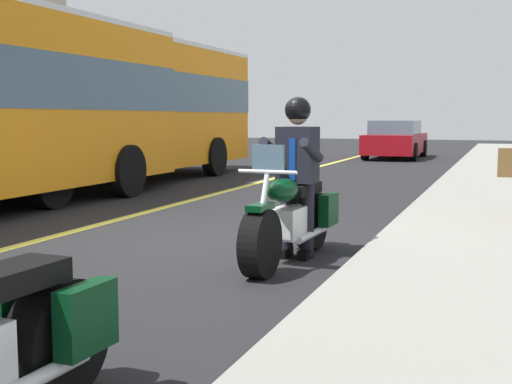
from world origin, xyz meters
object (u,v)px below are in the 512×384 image
(bus_near, at_px, (105,101))
(motorcycle_main, at_px, (291,219))
(rider_main, at_px, (297,163))
(car_dark, at_px, (395,140))

(bus_near, bearing_deg, motorcycle_main, 45.27)
(rider_main, xyz_separation_m, car_dark, (-18.47, -1.76, -0.35))
(motorcycle_main, height_order, rider_main, rider_main)
(rider_main, distance_m, car_dark, 18.55)
(motorcycle_main, relative_size, rider_main, 1.27)
(bus_near, distance_m, car_dark, 13.34)
(rider_main, distance_m, bus_near, 8.63)
(bus_near, height_order, car_dark, bus_near)
(motorcycle_main, xyz_separation_m, rider_main, (-0.19, 0.01, 0.58))
(bus_near, xyz_separation_m, car_dark, (-12.52, 4.44, -1.18))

